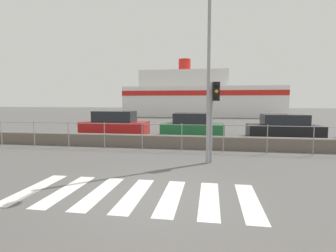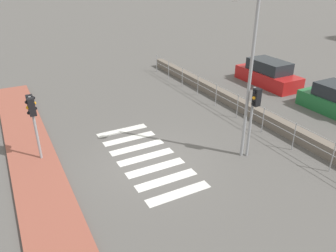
{
  "view_description": "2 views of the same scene",
  "coord_description": "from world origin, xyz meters",
  "px_view_note": "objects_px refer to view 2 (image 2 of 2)",
  "views": [
    {
      "loc": [
        1.28,
        -5.97,
        2.28
      ],
      "look_at": [
        -0.02,
        2.0,
        1.5
      ],
      "focal_mm": 28.0,
      "sensor_mm": 36.0,
      "label": 1
    },
    {
      "loc": [
        9.99,
        -4.57,
        7.01
      ],
      "look_at": [
        -0.48,
        1.0,
        1.2
      ],
      "focal_mm": 35.0,
      "sensor_mm": 36.0,
      "label": 2
    }
  ],
  "objects_px": {
    "traffic_light_far": "(254,108)",
    "parked_car_red": "(268,74)",
    "traffic_light_near": "(32,111)",
    "streetlamp": "(247,63)"
  },
  "relations": [
    {
      "from": "traffic_light_far",
      "to": "parked_car_red",
      "type": "relative_size",
      "value": 0.66
    },
    {
      "from": "parked_car_red",
      "to": "traffic_light_far",
      "type": "bearing_deg",
      "value": -47.57
    },
    {
      "from": "traffic_light_near",
      "to": "traffic_light_far",
      "type": "relative_size",
      "value": 0.92
    },
    {
      "from": "traffic_light_near",
      "to": "parked_car_red",
      "type": "distance_m",
      "value": 14.98
    },
    {
      "from": "traffic_light_far",
      "to": "traffic_light_near",
      "type": "bearing_deg",
      "value": -116.06
    },
    {
      "from": "streetlamp",
      "to": "parked_car_red",
      "type": "xyz_separation_m",
      "value": [
        -6.31,
        7.55,
        -3.23
      ]
    },
    {
      "from": "parked_car_red",
      "to": "streetlamp",
      "type": "bearing_deg",
      "value": -50.11
    },
    {
      "from": "traffic_light_far",
      "to": "streetlamp",
      "type": "distance_m",
      "value": 1.8
    },
    {
      "from": "traffic_light_near",
      "to": "parked_car_red",
      "type": "height_order",
      "value": "traffic_light_near"
    },
    {
      "from": "streetlamp",
      "to": "traffic_light_far",
      "type": "bearing_deg",
      "value": 61.43
    }
  ]
}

